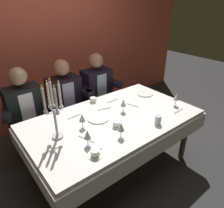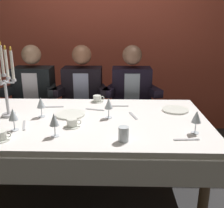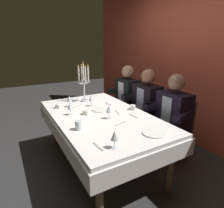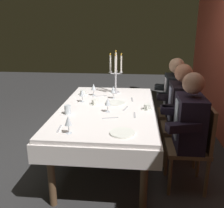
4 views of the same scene
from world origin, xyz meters
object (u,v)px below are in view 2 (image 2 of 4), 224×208
at_px(wine_glass_1, 54,120).
at_px(wine_glass_4, 13,115).
at_px(wine_glass_2, 109,104).
at_px(seated_diner_1, 83,91).
at_px(dining_table, 88,133).
at_px(coffee_cup_2, 72,123).
at_px(dinner_plate_0, 175,110).
at_px(coffee_cup_0, 97,99).
at_px(dinner_plate_1, 70,114).
at_px(seated_diner_0, 35,91).
at_px(wine_glass_0, 41,103).
at_px(wine_glass_3, 196,117).
at_px(seated_diner_2, 131,91).
at_px(water_tumbler_0, 124,134).
at_px(coffee_cup_1, 1,136).
at_px(candelabra, 5,82).

xyz_separation_m(wine_glass_1, wine_glass_4, (-0.31, 0.09, 0.00)).
relative_size(wine_glass_2, seated_diner_1, 0.13).
xyz_separation_m(dining_table, coffee_cup_2, (-0.09, -0.16, 0.15)).
relative_size(dinner_plate_0, coffee_cup_0, 1.75).
bearing_deg(dinner_plate_1, dinner_plate_0, 9.11).
distance_m(wine_glass_1, seated_diner_0, 1.33).
bearing_deg(coffee_cup_2, dinner_plate_0, 24.89).
bearing_deg(wine_glass_0, dining_table, -6.06).
bearing_deg(wine_glass_3, wine_glass_2, 155.16).
xyz_separation_m(dining_table, wine_glass_3, (0.78, -0.25, 0.24)).
bearing_deg(wine_glass_2, seated_diner_2, 75.72).
bearing_deg(water_tumbler_0, wine_glass_3, 15.91).
bearing_deg(wine_glass_4, wine_glass_0, 67.51).
height_order(wine_glass_3, seated_diner_1, seated_diner_1).
bearing_deg(coffee_cup_0, coffee_cup_2, -102.07).
height_order(water_tumbler_0, seated_diner_2, seated_diner_2).
xyz_separation_m(seated_diner_0, seated_diner_2, (1.08, 0.00, 0.00)).
xyz_separation_m(dinner_plate_0, seated_diner_1, (-0.89, 0.66, -0.01)).
height_order(water_tumbler_0, seated_diner_1, seated_diner_1).
height_order(wine_glass_1, water_tumbler_0, wine_glass_1).
xyz_separation_m(dining_table, wine_glass_4, (-0.49, -0.24, 0.23)).
bearing_deg(seated_diner_0, wine_glass_4, -79.64).
xyz_separation_m(wine_glass_4, seated_diner_1, (0.34, 1.12, -0.12)).
bearing_deg(coffee_cup_1, wine_glass_1, 10.58).
bearing_deg(coffee_cup_2, seated_diner_0, 119.99).
distance_m(seated_diner_1, seated_diner_2, 0.54).
height_order(wine_glass_0, wine_glass_1, same).
distance_m(dinner_plate_1, wine_glass_4, 0.48).
bearing_deg(seated_diner_2, coffee_cup_2, -114.59).
xyz_separation_m(dinner_plate_0, seated_diner_0, (-1.44, 0.66, -0.01)).
relative_size(wine_glass_1, wine_glass_4, 1.00).
relative_size(coffee_cup_2, seated_diner_2, 0.11).
height_order(coffee_cup_0, coffee_cup_1, same).
distance_m(dining_table, wine_glass_1, 0.44).
bearing_deg(seated_diner_1, coffee_cup_2, -86.67).
distance_m(candelabra, coffee_cup_0, 0.85).
xyz_separation_m(wine_glass_4, seated_diner_2, (0.88, 1.12, -0.12)).
distance_m(wine_glass_0, coffee_cup_1, 0.47).
relative_size(dining_table, seated_diner_1, 1.56).
height_order(seated_diner_1, seated_diner_2, same).
distance_m(wine_glass_2, coffee_cup_0, 0.46).
height_order(candelabra, dinner_plate_1, candelabra).
relative_size(wine_glass_4, seated_diner_1, 0.13).
xyz_separation_m(wine_glass_0, wine_glass_4, (-0.12, -0.28, -0.00)).
bearing_deg(wine_glass_3, candelabra, 168.05).
height_order(candelabra, seated_diner_1, candelabra).
bearing_deg(dining_table, coffee_cup_0, 84.62).
bearing_deg(dining_table, wine_glass_4, -153.94).
xyz_separation_m(wine_glass_1, seated_diner_1, (0.03, 1.22, -0.12)).
height_order(dinner_plate_0, wine_glass_2, wine_glass_2).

